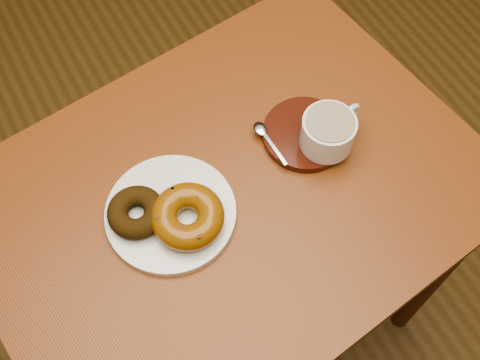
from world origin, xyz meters
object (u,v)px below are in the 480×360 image
donut_plate (171,213)px  saucer (305,134)px  coffee_cup (329,131)px  cafe_table (231,222)px

donut_plate → saucer: 0.29m
coffee_cup → cafe_table: bearing=166.1°
cafe_table → saucer: saucer is taller
donut_plate → coffee_cup: size_ratio=1.78×
donut_plate → coffee_cup: coffee_cup is taller
cafe_table → donut_plate: 0.18m
donut_plate → saucer: (0.29, 0.02, 0.00)m
donut_plate → saucer: bearing=4.8°
cafe_table → donut_plate: size_ratio=4.26×
saucer → coffee_cup: size_ratio=1.25×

